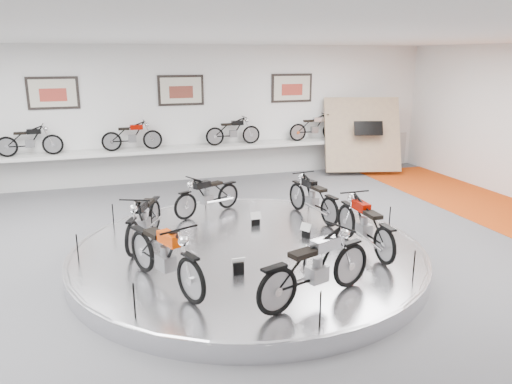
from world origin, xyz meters
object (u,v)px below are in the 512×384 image
object	(u,v)px
shelf	(185,149)
bike_a	(313,197)
bike_e	(316,266)
display_platform	(248,255)
bike_f	(365,224)
bike_c	(144,218)
bike_b	(207,195)
bike_d	(165,254)

from	to	relation	value
shelf	bike_a	bearing A→B (deg)	-70.64
bike_a	bike_e	size ratio (longest dim) A/B	0.90
display_platform	bike_f	bearing A→B (deg)	-21.56
bike_a	bike_c	xyz separation A→B (m)	(-3.59, -0.40, 0.01)
shelf	bike_a	size ratio (longest dim) A/B	6.87
bike_b	bike_c	world-z (taller)	bike_c
bike_a	bike_d	world-z (taller)	bike_d
bike_d	display_platform	bearing A→B (deg)	102.39
display_platform	bike_f	world-z (taller)	bike_f
bike_d	bike_f	world-z (taller)	bike_d
bike_f	bike_c	bearing A→B (deg)	66.96
shelf	bike_f	distance (m)	7.43
bike_f	bike_d	bearing A→B (deg)	96.05
bike_d	bike_f	bearing A→B (deg)	73.74
shelf	bike_c	size ratio (longest dim) A/B	6.70
bike_a	bike_b	xyz separation A→B (m)	(-2.09, 0.97, -0.03)
bike_f	bike_a	bearing A→B (deg)	3.41
display_platform	bike_d	size ratio (longest dim) A/B	3.59
bike_b	display_platform	bearing A→B (deg)	71.16
bike_b	bike_f	bearing A→B (deg)	101.06
bike_a	bike_b	world-z (taller)	bike_a
bike_a	bike_b	bearing A→B (deg)	56.31
bike_a	bike_b	size ratio (longest dim) A/B	1.07
bike_e	bike_a	bearing A→B (deg)	47.70
bike_a	bike_f	size ratio (longest dim) A/B	0.95
bike_a	bike_c	world-z (taller)	bike_c
bike_a	display_platform	bearing A→B (deg)	114.80
shelf	bike_d	size ratio (longest dim) A/B	6.17
bike_d	bike_e	xyz separation A→B (m)	(1.97, -1.11, -0.00)
bike_b	bike_d	bearing A→B (deg)	41.52
bike_c	bike_f	distance (m)	4.03
bike_e	bike_d	bearing A→B (deg)	131.99
display_platform	bike_e	distance (m)	2.37
bike_b	bike_c	distance (m)	2.04
display_platform	bike_e	bearing A→B (deg)	-82.13
bike_b	bike_f	size ratio (longest dim) A/B	0.89
shelf	bike_f	bearing A→B (deg)	-74.84
bike_b	bike_f	xyz separation A→B (m)	(2.21, -2.95, 0.06)
bike_e	bike_f	bearing A→B (deg)	23.65
bike_c	display_platform	bearing A→B (deg)	89.22
display_platform	bike_c	world-z (taller)	bike_c
bike_a	bike_d	distance (m)	4.21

